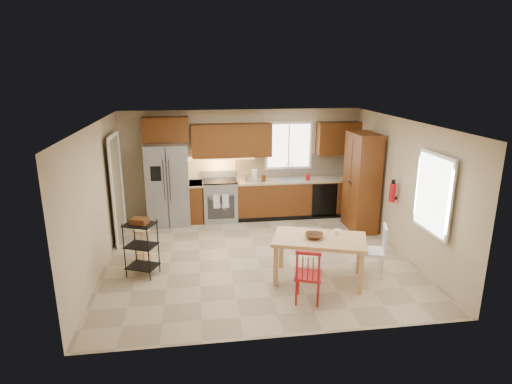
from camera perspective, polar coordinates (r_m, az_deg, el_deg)
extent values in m
plane|color=tan|center=(8.06, 0.20, -8.68)|extent=(5.50, 5.50, 0.00)
cube|color=silver|center=(7.37, 0.22, 9.27)|extent=(5.50, 5.00, 0.02)
cube|color=#CCB793|center=(10.03, -1.87, 3.82)|extent=(5.50, 0.02, 2.50)
cube|color=#CCB793|center=(5.30, 4.16, -7.54)|extent=(5.50, 0.02, 2.50)
cube|color=#CCB793|center=(7.73, -20.40, -0.90)|extent=(0.02, 5.00, 2.50)
cube|color=#CCB793|center=(8.46, 18.98, 0.63)|extent=(0.02, 5.00, 2.50)
cube|color=gray|center=(9.71, -11.63, 1.02)|extent=(0.92, 0.75, 1.82)
cube|color=gray|center=(9.88, -4.79, -1.15)|extent=(0.76, 0.63, 0.92)
cube|color=#5D2D11|center=(9.88, -7.98, -1.31)|extent=(0.30, 0.60, 0.90)
cube|color=#5D2D11|center=(10.16, 5.61, -0.75)|extent=(2.92, 0.60, 0.90)
cube|color=black|center=(10.04, 9.11, -1.09)|extent=(0.60, 0.02, 0.78)
cube|color=beige|center=(10.25, 5.35, 3.59)|extent=(2.92, 0.03, 0.55)
cube|color=#5C2B0F|center=(9.67, -11.96, 8.15)|extent=(1.00, 0.35, 0.55)
cube|color=#5C2B0F|center=(9.73, -3.26, 6.87)|extent=(1.80, 0.35, 0.75)
cube|color=#5C2B0F|center=(10.24, 10.92, 7.07)|extent=(1.00, 0.35, 0.75)
cube|color=white|center=(10.11, 4.37, 6.19)|extent=(1.12, 0.04, 1.12)
cube|color=gray|center=(10.01, 4.62, 1.45)|extent=(0.62, 0.46, 0.16)
cube|color=#FFBF66|center=(9.75, -4.97, 4.50)|extent=(1.60, 0.30, 0.01)
imported|color=#B60C15|center=(9.97, 6.89, 2.14)|extent=(0.09, 0.09, 0.19)
cylinder|color=silver|center=(9.77, -0.17, 2.23)|extent=(0.12, 0.12, 0.28)
cylinder|color=gray|center=(9.75, -1.33, 1.91)|extent=(0.11, 0.11, 0.18)
cylinder|color=#502D15|center=(9.78, 1.02, 1.83)|extent=(0.10, 0.10, 0.14)
cube|color=#5D2D11|center=(9.43, 13.90, 1.31)|extent=(0.50, 0.95, 2.10)
cylinder|color=#B60C15|center=(8.57, 17.73, -0.10)|extent=(0.12, 0.12, 0.36)
cube|color=white|center=(7.40, 22.58, -0.24)|extent=(0.04, 1.02, 1.32)
cube|color=#8C7A59|center=(9.00, -18.13, 0.28)|extent=(0.04, 0.95, 2.10)
imported|color=#502D15|center=(7.03, 7.74, -6.15)|extent=(0.38, 0.38, 0.07)
cylinder|color=silver|center=(7.22, 10.76, -5.44)|extent=(0.13, 0.13, 0.12)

